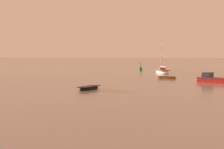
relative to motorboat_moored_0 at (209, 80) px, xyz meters
name	(u,v)px	position (x,y,z in m)	size (l,w,h in m)	color
motorboat_moored_0	(209,80)	(0.00, 0.00, 0.00)	(5.90, 4.44, 2.15)	red
rowboat_moored_0	(89,88)	(-13.91, -14.91, -0.17)	(2.09, 3.74, 0.56)	black
rowboat_moored_2	(167,78)	(-6.92, 5.28, -0.18)	(3.44, 1.45, 0.53)	orange
sailboat_moored_0	(162,72)	(-9.58, 21.36, 0.01)	(4.64, 7.09, 7.64)	white
channel_buoy	(141,69)	(-16.67, 33.79, 0.13)	(0.90, 0.90, 2.30)	#198C2D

